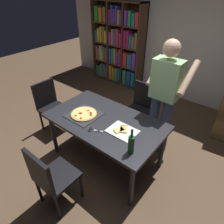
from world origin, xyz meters
The scene contains 12 objects.
ground_plane centered at (0.00, 0.00, 0.00)m, with size 12.00×12.00×0.00m, color brown.
back_wall centered at (0.00, 2.60, 1.40)m, with size 6.40×0.10×2.80m, color silver.
dining_table centered at (0.00, 0.00, 0.67)m, with size 1.60×0.93×0.75m.
chair_near_camera centered at (0.00, -0.95, 0.51)m, with size 0.42×0.42×0.90m.
chair_far_side centered at (0.00, 0.95, 0.51)m, with size 0.42×0.42×0.90m.
chair_left_end centered at (-1.28, 0.00, 0.51)m, with size 0.42×0.42×0.90m.
bookshelf centered at (-1.59, 2.37, 0.94)m, with size 1.40×0.35×1.95m.
person_serving_pizza centered at (0.48, 0.73, 1.00)m, with size 0.55×0.54×1.75m.
pepperoni_pizza_on_tray centered at (-0.31, -0.10, 0.77)m, with size 0.42×0.42×0.04m.
pizza_slices_on_towel centered at (0.32, -0.04, 0.76)m, with size 0.36×0.28×0.03m.
wine_bottle centered at (0.61, -0.28, 0.87)m, with size 0.07×0.07×0.32m.
kitchen_scissors centered at (0.03, -0.26, 0.76)m, with size 0.20×0.13×0.01m.
Camera 1 is at (1.43, -1.62, 2.34)m, focal length 31.70 mm.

